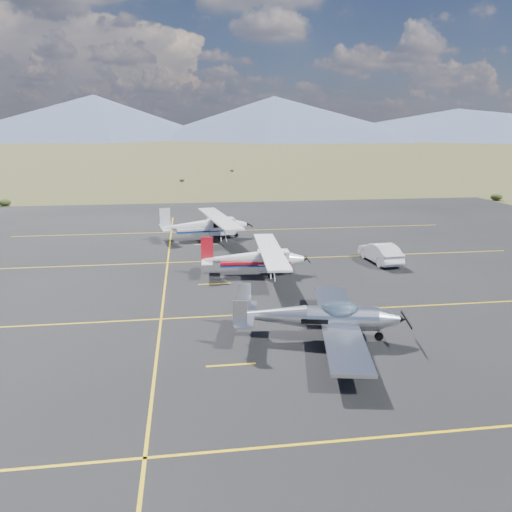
# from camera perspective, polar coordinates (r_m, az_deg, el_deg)

# --- Properties ---
(ground) EXTENTS (1600.00, 1600.00, 0.00)m
(ground) POSITION_cam_1_polar(r_m,az_deg,el_deg) (24.11, 3.53, -8.21)
(ground) COLOR #383D1C
(ground) RESTS_ON ground
(apron) EXTENTS (72.00, 72.00, 0.02)m
(apron) POSITION_cam_1_polar(r_m,az_deg,el_deg) (30.59, 0.91, -3.26)
(apron) COLOR black
(apron) RESTS_ON ground
(aircraft_low_wing) EXTENTS (7.44, 10.24, 2.22)m
(aircraft_low_wing) POSITION_cam_1_polar(r_m,az_deg,el_deg) (22.61, 7.58, -6.99)
(aircraft_low_wing) COLOR silver
(aircraft_low_wing) RESTS_ON apron
(aircraft_cessna) EXTENTS (6.04, 10.08, 2.55)m
(aircraft_cessna) POSITION_cam_1_polar(r_m,az_deg,el_deg) (32.36, -0.11, -0.19)
(aircraft_cessna) COLOR white
(aircraft_cessna) RESTS_ON apron
(aircraft_plain) EXTENTS (6.87, 11.34, 2.86)m
(aircraft_plain) POSITION_cam_1_polar(r_m,az_deg,el_deg) (43.10, -5.73, 3.56)
(aircraft_plain) COLOR silver
(aircraft_plain) RESTS_ON apron
(sedan) EXTENTS (1.88, 4.46, 1.43)m
(sedan) POSITION_cam_1_polar(r_m,az_deg,el_deg) (36.49, 14.02, 0.38)
(sedan) COLOR silver
(sedan) RESTS_ON apron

